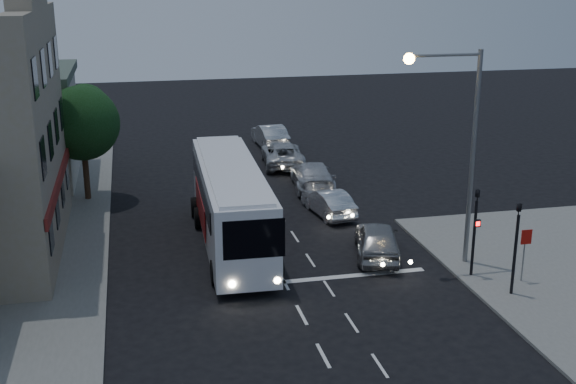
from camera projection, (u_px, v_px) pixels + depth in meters
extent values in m
plane|color=black|center=(295.00, 303.00, 27.34)|extent=(120.00, 120.00, 0.00)
cube|color=silver|center=(323.00, 356.00, 23.61)|extent=(0.12, 1.60, 0.01)
cube|color=silver|center=(302.00, 315.00, 26.41)|extent=(0.12, 1.60, 0.01)
cube|color=silver|center=(284.00, 282.00, 29.21)|extent=(0.12, 1.60, 0.01)
cube|color=silver|center=(270.00, 255.00, 32.01)|extent=(0.12, 1.60, 0.01)
cube|color=silver|center=(258.00, 232.00, 34.81)|extent=(0.12, 1.60, 0.01)
cube|color=silver|center=(248.00, 213.00, 37.61)|extent=(0.12, 1.60, 0.01)
cube|color=silver|center=(239.00, 196.00, 40.41)|extent=(0.12, 1.60, 0.01)
cube|color=silver|center=(231.00, 181.00, 43.21)|extent=(0.12, 1.60, 0.01)
cube|color=silver|center=(380.00, 366.00, 23.01)|extent=(0.10, 1.50, 0.01)
cube|color=silver|center=(352.00, 323.00, 25.81)|extent=(0.10, 1.50, 0.01)
cube|color=silver|center=(329.00, 288.00, 28.61)|extent=(0.10, 1.50, 0.01)
cube|color=silver|center=(310.00, 260.00, 31.41)|extent=(0.10, 1.50, 0.01)
cube|color=silver|center=(295.00, 237.00, 34.21)|extent=(0.10, 1.50, 0.01)
cube|color=silver|center=(282.00, 216.00, 37.01)|extent=(0.10, 1.50, 0.01)
cube|color=silver|center=(270.00, 199.00, 39.81)|extent=(0.10, 1.50, 0.01)
cube|color=silver|center=(260.00, 184.00, 42.61)|extent=(0.10, 1.50, 0.01)
cube|color=silver|center=(252.00, 171.00, 45.41)|extent=(0.10, 1.50, 0.01)
cube|color=silver|center=(332.00, 278.00, 29.63)|extent=(8.00, 0.35, 0.01)
cube|color=white|center=(231.00, 203.00, 32.71)|extent=(2.93, 12.35, 3.27)
cube|color=white|center=(230.00, 167.00, 32.22)|extent=(2.51, 11.93, 0.18)
cube|color=black|center=(254.00, 239.00, 26.88)|extent=(2.36, 0.19, 1.53)
cube|color=black|center=(257.00, 184.00, 33.26)|extent=(0.35, 10.23, 0.92)
cube|color=black|center=(201.00, 187.00, 32.73)|extent=(0.35, 10.23, 0.92)
cube|color=maroon|center=(255.00, 204.00, 34.07)|extent=(0.20, 5.62, 1.43)
cube|color=maroon|center=(200.00, 208.00, 33.53)|extent=(0.20, 5.62, 1.43)
cylinder|color=black|center=(215.00, 272.00, 28.87)|extent=(0.39, 1.03, 1.02)
cylinder|color=black|center=(278.00, 267.00, 29.40)|extent=(0.39, 1.03, 1.02)
cylinder|color=black|center=(198.00, 218.00, 35.27)|extent=(0.39, 1.03, 1.02)
cylinder|color=black|center=(250.00, 214.00, 35.80)|extent=(0.39, 1.03, 1.02)
cylinder|color=black|center=(195.00, 207.00, 36.89)|extent=(0.39, 1.03, 1.02)
cylinder|color=black|center=(244.00, 204.00, 37.42)|extent=(0.39, 1.03, 1.02)
cylinder|color=#FFF2CC|center=(232.00, 284.00, 27.14)|extent=(0.27, 0.06, 0.27)
cylinder|color=#FFF2CC|center=(277.00, 280.00, 27.51)|extent=(0.27, 0.06, 0.27)
imported|color=#969696|center=(377.00, 240.00, 31.61)|extent=(3.00, 4.91, 1.56)
imported|color=silver|center=(329.00, 202.00, 37.07)|extent=(2.01, 4.28, 1.36)
imported|color=silver|center=(312.00, 176.00, 41.54)|extent=(2.86, 5.66, 1.58)
imported|color=#BABABA|center=(283.00, 154.00, 46.51)|extent=(3.04, 5.61, 1.49)
imported|color=silver|center=(270.00, 136.00, 51.47)|extent=(1.98, 5.05, 1.64)
cylinder|color=black|center=(474.00, 238.00, 29.17)|extent=(0.12, 0.12, 3.20)
imported|color=black|center=(478.00, 190.00, 28.57)|extent=(0.15, 0.18, 0.90)
cube|color=black|center=(477.00, 223.00, 28.79)|extent=(0.25, 0.12, 0.30)
cube|color=#FF0C0C|center=(478.00, 224.00, 28.73)|extent=(0.16, 0.02, 0.18)
cylinder|color=black|center=(515.00, 255.00, 27.45)|extent=(0.12, 0.12, 3.20)
imported|color=black|center=(520.00, 204.00, 26.85)|extent=(0.18, 0.15, 0.90)
cylinder|color=slate|center=(523.00, 258.00, 28.76)|extent=(0.06, 0.06, 2.00)
cube|color=#A00C07|center=(527.00, 237.00, 28.43)|extent=(0.45, 0.03, 0.60)
cylinder|color=slate|center=(473.00, 160.00, 29.71)|extent=(0.20, 0.20, 9.00)
cylinder|color=slate|center=(445.00, 55.00, 28.14)|extent=(3.00, 0.12, 0.12)
sphere|color=#FFBF59|center=(409.00, 59.00, 27.85)|extent=(0.44, 0.44, 0.44)
cube|color=gray|center=(29.00, 14.00, 29.80)|extent=(1.00, 12.00, 0.50)
cube|color=gray|center=(27.00, 1.00, 29.65)|extent=(1.00, 6.00, 0.50)
cube|color=maroon|center=(59.00, 181.00, 32.03)|extent=(0.15, 12.00, 0.50)
cube|color=black|center=(51.00, 232.00, 28.06)|extent=(0.06, 1.30, 1.50)
cube|color=black|center=(57.00, 209.00, 30.86)|extent=(0.06, 1.30, 1.50)
cube|color=black|center=(62.00, 189.00, 33.66)|extent=(0.06, 1.30, 1.50)
cube|color=black|center=(67.00, 172.00, 36.46)|extent=(0.06, 1.30, 1.50)
cube|color=black|center=(43.00, 158.00, 27.18)|extent=(0.06, 1.30, 1.50)
cube|color=black|center=(50.00, 140.00, 29.98)|extent=(0.06, 1.30, 1.50)
cube|color=black|center=(56.00, 126.00, 32.78)|extent=(0.06, 1.30, 1.50)
cube|color=black|center=(61.00, 114.00, 35.58)|extent=(0.06, 1.30, 1.50)
cube|color=black|center=(35.00, 78.00, 26.31)|extent=(0.06, 1.30, 1.50)
cube|color=black|center=(43.00, 68.00, 29.11)|extent=(0.06, 1.30, 1.50)
cube|color=black|center=(50.00, 59.00, 31.90)|extent=(0.06, 1.30, 1.50)
cube|color=black|center=(56.00, 52.00, 34.70)|extent=(0.06, 1.30, 1.50)
cylinder|color=black|center=(86.00, 174.00, 39.19)|extent=(0.32, 0.32, 2.80)
sphere|color=black|center=(82.00, 123.00, 38.37)|extent=(4.00, 4.00, 4.00)
sphere|color=#1E4A24|center=(85.00, 108.00, 38.77)|extent=(2.60, 2.60, 2.60)
sphere|color=black|center=(75.00, 118.00, 37.63)|extent=(2.40, 2.40, 2.40)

